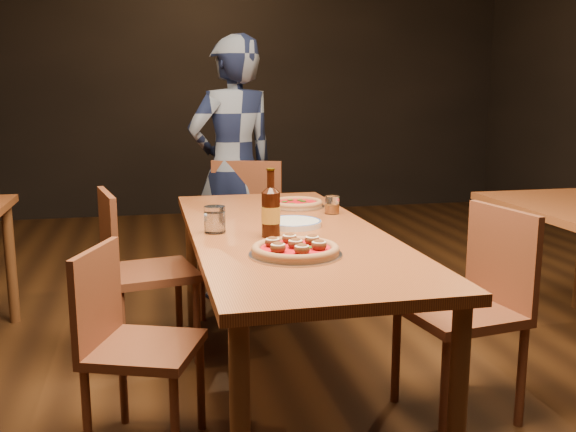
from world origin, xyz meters
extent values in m
plane|color=black|center=(0.00, 0.00, 0.00)|extent=(9.00, 9.00, 0.00)
plane|color=black|center=(0.00, 4.50, 1.50)|extent=(7.00, 0.00, 7.00)
cube|color=maroon|center=(0.00, 0.00, 0.73)|extent=(0.80, 2.00, 0.04)
cylinder|color=brown|center=(-0.34, 0.94, 0.35)|extent=(0.06, 0.06, 0.71)
cylinder|color=brown|center=(0.34, -0.94, 0.35)|extent=(0.06, 0.06, 0.71)
cylinder|color=brown|center=(0.34, 0.94, 0.35)|extent=(0.06, 0.06, 0.71)
cylinder|color=brown|center=(-1.36, 1.24, 0.35)|extent=(0.06, 0.06, 0.71)
cylinder|color=brown|center=(1.36, 0.74, 0.35)|extent=(0.06, 0.06, 0.71)
cylinder|color=#B7B7BF|center=(-0.06, -0.43, 0.75)|extent=(0.34, 0.34, 0.01)
cylinder|color=#A47F44|center=(-0.06, -0.43, 0.76)|extent=(0.32, 0.32, 0.02)
torus|color=#A47F44|center=(-0.06, -0.43, 0.77)|extent=(0.32, 0.32, 0.03)
cylinder|color=#AA0A21|center=(-0.06, -0.43, 0.78)|extent=(0.25, 0.25, 0.00)
cylinder|color=#B7B7BF|center=(0.18, 0.53, 0.75)|extent=(0.28, 0.28, 0.01)
cylinder|color=#A47F44|center=(0.18, 0.53, 0.76)|extent=(0.26, 0.26, 0.02)
torus|color=#A47F44|center=(0.18, 0.53, 0.77)|extent=(0.27, 0.27, 0.03)
cylinder|color=#AA0A21|center=(0.18, 0.53, 0.77)|extent=(0.20, 0.20, 0.00)
cylinder|color=white|center=(0.05, 0.07, 0.76)|extent=(0.25, 0.25, 0.02)
cylinder|color=black|center=(-0.09, -0.12, 0.84)|extent=(0.08, 0.08, 0.18)
cylinder|color=black|center=(-0.09, -0.12, 0.98)|extent=(0.03, 0.03, 0.09)
cylinder|color=gold|center=(-0.09, -0.12, 0.84)|extent=(0.08, 0.08, 0.07)
cylinder|color=white|center=(-0.30, 0.01, 0.81)|extent=(0.09, 0.09, 0.11)
cylinder|color=#AC5113|center=(0.30, 0.31, 0.79)|extent=(0.07, 0.07, 0.09)
imported|color=black|center=(-0.02, 1.45, 0.84)|extent=(0.72, 0.59, 1.68)
camera|label=1|loc=(-0.57, -2.62, 1.33)|focal=40.00mm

